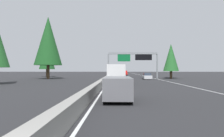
# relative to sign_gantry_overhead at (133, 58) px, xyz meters

# --- Properties ---
(ground_plane) EXTENTS (320.00, 320.00, 0.00)m
(ground_plane) POSITION_rel_sign_gantry_overhead_xyz_m (9.31, 6.03, -5.27)
(ground_plane) COLOR #262628
(median_barrier) EXTENTS (180.00, 0.56, 0.90)m
(median_barrier) POSITION_rel_sign_gantry_overhead_xyz_m (29.31, 6.33, -4.82)
(median_barrier) COLOR gray
(median_barrier) RESTS_ON ground
(shoulder_stripe_right) EXTENTS (160.00, 0.16, 0.01)m
(shoulder_stripe_right) POSITION_rel_sign_gantry_overhead_xyz_m (19.31, -5.49, -5.27)
(shoulder_stripe_right) COLOR silver
(shoulder_stripe_right) RESTS_ON ground
(shoulder_stripe_median) EXTENTS (160.00, 0.16, 0.01)m
(shoulder_stripe_median) POSITION_rel_sign_gantry_overhead_xyz_m (19.31, 5.78, -5.27)
(shoulder_stripe_median) COLOR silver
(shoulder_stripe_median) RESTS_ON ground
(sign_gantry_overhead) EXTENTS (0.50, 12.68, 6.63)m
(sign_gantry_overhead) POSITION_rel_sign_gantry_overhead_xyz_m (0.00, 0.00, 0.00)
(sign_gantry_overhead) COLOR gray
(sign_gantry_overhead) RESTS_ON ground
(minivan_mid_right) EXTENTS (5.00, 1.95, 1.69)m
(minivan_mid_right) POSITION_rel_sign_gantry_overhead_xyz_m (-37.49, 4.21, -4.32)
(minivan_mid_right) COLOR slate
(minivan_mid_right) RESTS_ON ground
(box_truck_distant_a) EXTENTS (8.50, 2.40, 2.95)m
(box_truck_distant_a) POSITION_rel_sign_gantry_overhead_xyz_m (-22.24, 4.33, -3.66)
(box_truck_distant_a) COLOR white
(box_truck_distant_a) RESTS_ON ground
(sedan_far_center) EXTENTS (4.40, 1.80, 1.47)m
(sedan_far_center) POSITION_rel_sign_gantry_overhead_xyz_m (-4.26, -2.78, -4.59)
(sedan_far_center) COLOR silver
(sedan_far_center) RESTS_ON ground
(pickup_near_right) EXTENTS (5.60, 2.00, 1.86)m
(pickup_near_right) POSITION_rel_sign_gantry_overhead_xyz_m (32.17, 0.88, -4.36)
(pickup_near_right) COLOR red
(pickup_near_right) RESTS_ON ground
(conifer_right_near) EXTENTS (3.77, 3.77, 8.57)m
(conifer_right_near) POSITION_rel_sign_gantry_overhead_xyz_m (-1.01, -9.17, -0.07)
(conifer_right_near) COLOR #4C3823
(conifer_right_near) RESTS_ON ground
(conifer_right_mid) EXTENTS (4.01, 4.01, 9.11)m
(conifer_right_mid) POSITION_rel_sign_gantry_overhead_xyz_m (4.48, -10.67, 0.26)
(conifer_right_mid) COLOR #4C3823
(conifer_right_mid) RESTS_ON ground
(conifer_left_near) EXTENTS (6.72, 6.72, 15.28)m
(conifer_left_near) POSITION_rel_sign_gantry_overhead_xyz_m (-2.00, 21.06, 4.02)
(conifer_left_near) COLOR #4C3823
(conifer_left_near) RESTS_ON ground
(conifer_left_mid) EXTENTS (4.80, 4.80, 10.91)m
(conifer_left_mid) POSITION_rel_sign_gantry_overhead_xyz_m (11.36, 25.79, 1.36)
(conifer_left_mid) COLOR #4C3823
(conifer_left_mid) RESTS_ON ground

